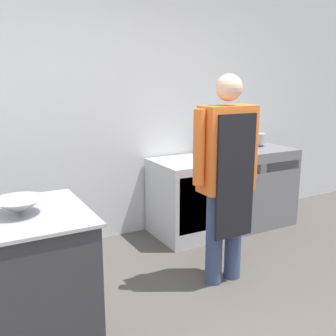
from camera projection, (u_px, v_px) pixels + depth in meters
name	position (u px, v px, depth m)	size (l,w,h in m)	color
wall_back	(118.00, 111.00, 4.07)	(8.00, 0.05, 2.70)	silver
stove	(250.00, 186.00, 4.60)	(0.92, 0.66, 0.92)	slate
fridge_unit	(184.00, 199.00, 4.21)	(0.60, 0.68, 0.83)	silver
person_cook	(227.00, 169.00, 3.15)	(0.62, 0.24, 1.72)	#38476B
mixing_bowl	(19.00, 206.00, 2.21)	(0.29, 0.29, 0.09)	#9EA0A8
stock_pot	(231.00, 136.00, 4.48)	(0.30, 0.30, 0.25)	#9EA0A8
sauce_pot	(257.00, 139.00, 4.67)	(0.19, 0.19, 0.13)	#9EA0A8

